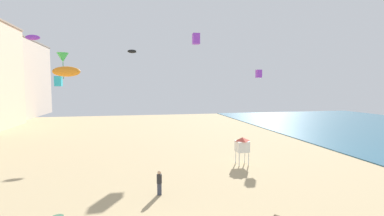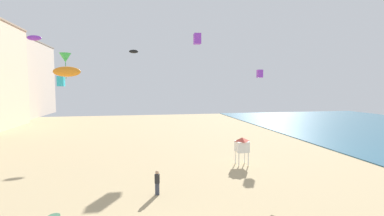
{
  "view_description": "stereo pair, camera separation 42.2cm",
  "coord_description": "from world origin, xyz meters",
  "views": [
    {
      "loc": [
        -1.28,
        -10.35,
        7.14
      ],
      "look_at": [
        4.26,
        16.08,
        5.07
      ],
      "focal_mm": 25.47,
      "sensor_mm": 36.0,
      "label": 1
    },
    {
      "loc": [
        -0.86,
        -10.43,
        7.14
      ],
      "look_at": [
        4.26,
        16.08,
        5.07
      ],
      "focal_mm": 25.47,
      "sensor_mm": 36.0,
      "label": 2
    }
  ],
  "objects": [
    {
      "name": "kite_purple_parafoil",
      "position": [
        -10.77,
        18.64,
        11.88
      ],
      "size": [
        1.32,
        0.37,
        0.51
      ],
      "color": "purple"
    },
    {
      "name": "lifeguard_stand",
      "position": [
        8.32,
        12.88,
        1.84
      ],
      "size": [
        1.1,
        1.1,
        2.55
      ],
      "rotation": [
        0.0,
        0.0,
        -0.2
      ],
      "color": "white",
      "rests_on": "ground"
    },
    {
      "name": "kite_purple_box",
      "position": [
        13.53,
        20.61,
        8.78
      ],
      "size": [
        0.6,
        0.6,
        0.95
      ],
      "color": "purple"
    },
    {
      "name": "kite_flyer",
      "position": [
        0.21,
        7.28,
        0.92
      ],
      "size": [
        0.34,
        0.34,
        1.64
      ],
      "rotation": [
        0.0,
        0.0,
        1.03
      ],
      "color": "#383D4C",
      "rests_on": "ground"
    },
    {
      "name": "kite_green_delta",
      "position": [
        -12.14,
        35.42,
        11.72
      ],
      "size": [
        1.75,
        1.75,
        3.99
      ],
      "color": "green"
    },
    {
      "name": "boardwalk_hotel_far",
      "position": [
        -30.84,
        63.13,
        9.12
      ],
      "size": [
        12.93,
        21.07,
        18.23
      ],
      "color": "#C6B29E",
      "rests_on": "ground"
    },
    {
      "name": "kite_cyan_box",
      "position": [
        -12.83,
        35.09,
        8.05
      ],
      "size": [
        1.0,
        1.0,
        1.56
      ],
      "color": "#2DB7CC"
    },
    {
      "name": "kite_purple_box_2",
      "position": [
        6.92,
        26.1,
        13.66
      ],
      "size": [
        0.91,
        0.91,
        1.43
      ],
      "color": "purple"
    },
    {
      "name": "kite_orange_parafoil",
      "position": [
        -7.23,
        15.81,
        8.53
      ],
      "size": [
        2.36,
        0.66,
        0.92
      ],
      "color": "orange"
    },
    {
      "name": "kite_black_parafoil",
      "position": [
        -1.59,
        29.81,
        12.23
      ],
      "size": [
        1.3,
        0.36,
        0.51
      ],
      "color": "black"
    }
  ]
}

